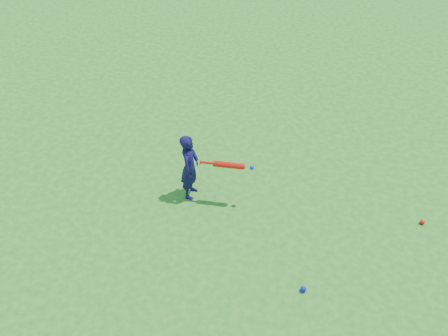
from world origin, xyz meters
name	(u,v)px	position (x,y,z in m)	size (l,w,h in m)	color
ground	(168,185)	(0.00, 0.00, 0.00)	(80.00, 80.00, 0.00)	#26761C
child	(190,167)	(0.40, -0.13, 0.53)	(0.38, 0.25, 1.05)	#130E41
ground_ball_red	(422,222)	(3.73, -0.02, 0.03)	(0.07, 0.07, 0.07)	red
ground_ball_blue	(303,289)	(2.22, -1.54, 0.04)	(0.08, 0.08, 0.08)	#0B11C6
bat_swing	(230,165)	(1.00, -0.15, 0.67)	(0.77, 0.11, 0.09)	red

